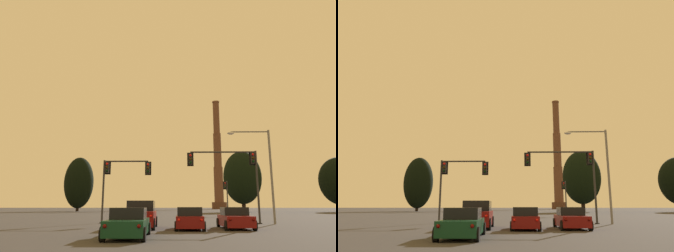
% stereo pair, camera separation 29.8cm
% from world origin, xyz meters
% --- Properties ---
extents(sedan_left_lane_second, '(2.08, 4.74, 1.43)m').
position_xyz_m(sedan_left_lane_second, '(-2.92, 16.58, 0.67)').
color(sedan_left_lane_second, '#0F3823').
rests_on(sedan_left_lane_second, ground_plane).
extents(hatchback_center_lane_front, '(2.00, 4.14, 1.44)m').
position_xyz_m(hatchback_center_lane_front, '(0.32, 22.29, 0.66)').
color(hatchback_center_lane_front, maroon).
rests_on(hatchback_center_lane_front, ground_plane).
extents(suv_left_lane_front, '(2.19, 4.94, 1.86)m').
position_xyz_m(suv_left_lane_front, '(-2.99, 23.49, 0.90)').
color(suv_left_lane_front, maroon).
rests_on(suv_left_lane_front, ground_plane).
extents(sedan_right_lane_front, '(2.03, 4.72, 1.43)m').
position_xyz_m(sedan_right_lane_front, '(3.46, 23.31, 0.67)').
color(sedan_right_lane_front, maroon).
rests_on(sedan_right_lane_front, ground_plane).
extents(traffic_light_overhead_left, '(4.56, 0.50, 5.65)m').
position_xyz_m(traffic_light_overhead_left, '(-5.75, 30.13, 4.29)').
color(traffic_light_overhead_left, '#2D2D30').
rests_on(traffic_light_overhead_left, ground_plane).
extents(traffic_light_overhead_right, '(6.42, 0.50, 6.40)m').
position_xyz_m(traffic_light_overhead_right, '(4.65, 29.57, 4.92)').
color(traffic_light_overhead_right, '#2D2D30').
rests_on(traffic_light_overhead_right, ground_plane).
extents(traffic_light_far_right, '(0.78, 0.50, 5.33)m').
position_xyz_m(traffic_light_far_right, '(7.31, 52.07, 3.51)').
color(traffic_light_far_right, '#2D2D30').
rests_on(traffic_light_far_right, ground_plane).
extents(street_lamp, '(3.84, 0.36, 8.23)m').
position_xyz_m(street_lamp, '(7.23, 29.14, 5.14)').
color(street_lamp, slate).
rests_on(street_lamp, ground_plane).
extents(smokestack, '(7.37, 7.37, 55.97)m').
position_xyz_m(smokestack, '(21.15, 167.65, 21.92)').
color(smokestack, '#523427').
rests_on(smokestack, ground_plane).
extents(treeline_far_left, '(8.53, 7.68, 15.65)m').
position_xyz_m(treeline_far_left, '(-29.14, 96.94, 8.23)').
color(treeline_far_left, black).
rests_on(treeline_far_left, ground_plane).
extents(treeline_center_left, '(9.96, 8.96, 15.81)m').
position_xyz_m(treeline_center_left, '(17.05, 87.35, 8.87)').
color(treeline_center_left, black).
rests_on(treeline_center_left, ground_plane).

